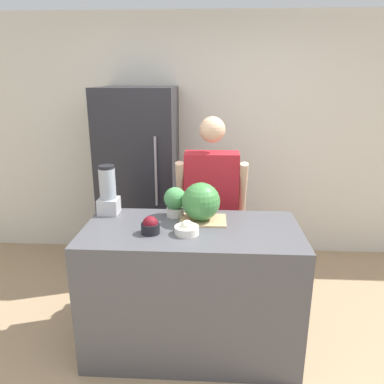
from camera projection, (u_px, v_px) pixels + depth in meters
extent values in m
plane|color=tan|center=(189.00, 381.00, 2.52)|extent=(14.00, 14.00, 0.00)
cube|color=silver|center=(201.00, 139.00, 4.11)|extent=(8.00, 0.06, 2.60)
cube|color=#4C4C51|center=(192.00, 289.00, 2.73)|extent=(1.51, 0.75, 0.96)
cube|color=#232328|center=(140.00, 180.00, 3.87)|extent=(0.75, 0.71, 1.86)
cylinder|color=gray|center=(156.00, 172.00, 3.44)|extent=(0.02, 0.02, 0.65)
cube|color=#4C608C|center=(210.00, 256.00, 3.40)|extent=(0.34, 0.18, 0.79)
cube|color=#B21E28|center=(211.00, 185.00, 3.20)|extent=(0.46, 0.22, 0.56)
sphere|color=#DBAD89|center=(212.00, 130.00, 3.06)|extent=(0.21, 0.21, 0.21)
cylinder|color=#DBAD89|center=(180.00, 187.00, 3.17)|extent=(0.07, 0.23, 0.47)
cylinder|color=#DBAD89|center=(243.00, 188.00, 3.15)|extent=(0.07, 0.23, 0.47)
cube|color=tan|center=(203.00, 220.00, 2.71)|extent=(0.33, 0.25, 0.01)
sphere|color=#3D7F3D|center=(201.00, 202.00, 2.67)|extent=(0.27, 0.27, 0.27)
cylinder|color=black|center=(150.00, 228.00, 2.49)|extent=(0.12, 0.12, 0.07)
sphere|color=maroon|center=(150.00, 224.00, 2.48)|extent=(0.10, 0.10, 0.10)
cylinder|color=white|center=(187.00, 230.00, 2.49)|extent=(0.16, 0.16, 0.05)
sphere|color=white|center=(187.00, 226.00, 2.48)|extent=(0.09, 0.09, 0.09)
cube|color=#B7B7BC|center=(109.00, 206.00, 2.85)|extent=(0.15, 0.15, 0.12)
cylinder|color=#99A3AD|center=(107.00, 184.00, 2.80)|extent=(0.12, 0.12, 0.23)
cylinder|color=black|center=(106.00, 167.00, 2.76)|extent=(0.12, 0.12, 0.02)
cylinder|color=beige|center=(175.00, 212.00, 2.81)|extent=(0.13, 0.13, 0.07)
sphere|color=#478E4C|center=(175.00, 198.00, 2.77)|extent=(0.17, 0.17, 0.17)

